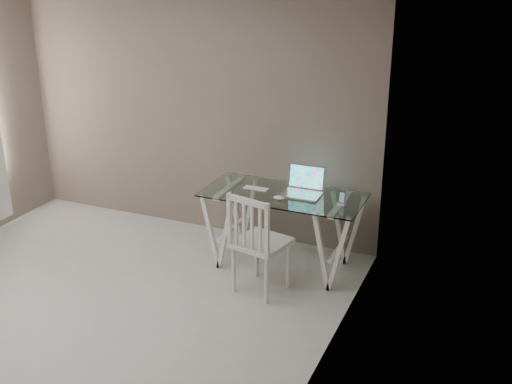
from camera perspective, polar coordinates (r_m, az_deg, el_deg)
room at (r=4.91m, az=-18.70°, el=5.90°), size 4.50×4.52×2.71m
desk at (r=6.11m, az=2.40°, el=-3.35°), size 1.50×0.70×0.75m
chair at (r=5.57m, az=0.03°, el=-4.26°), size 0.52×0.52×0.95m
laptop at (r=5.98m, az=4.24°, el=0.44°), size 0.36×0.30×0.25m
keyboard at (r=6.08m, az=-0.02°, el=0.30°), size 0.25×0.11×0.01m
mouse at (r=5.83m, az=2.04°, el=-0.52°), size 0.10×0.06×0.03m
phone_dock at (r=5.76m, az=7.63°, el=-0.81°), size 0.06×0.06×0.12m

